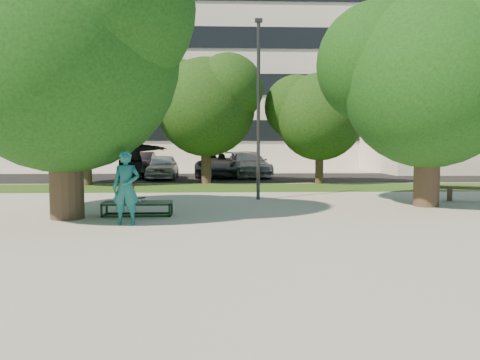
{
  "coord_description": "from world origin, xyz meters",
  "views": [
    {
      "loc": [
        -0.3,
        -10.99,
        1.86
      ],
      "look_at": [
        0.19,
        0.6,
        1.0
      ],
      "focal_mm": 35.0,
      "sensor_mm": 36.0,
      "label": 1
    }
  ],
  "objects_px": {
    "tree_right": "(426,71)",
    "car_grey": "(221,164)",
    "grind_box": "(137,209)",
    "lamppost": "(258,107)",
    "bystander": "(126,188)",
    "car_silver_b": "(247,164)",
    "car_dark": "(139,165)",
    "tree_left": "(60,43)",
    "car_silver_a": "(163,167)"
  },
  "relations": [
    {
      "from": "lamppost",
      "to": "grind_box",
      "type": "relative_size",
      "value": 3.39
    },
    {
      "from": "car_silver_b",
      "to": "car_grey",
      "type": "bearing_deg",
      "value": 164.45
    },
    {
      "from": "tree_right",
      "to": "car_silver_a",
      "type": "height_order",
      "value": "tree_right"
    },
    {
      "from": "grind_box",
      "to": "bystander",
      "type": "distance_m",
      "value": 1.59
    },
    {
      "from": "tree_right",
      "to": "car_silver_b",
      "type": "distance_m",
      "value": 14.42
    },
    {
      "from": "tree_left",
      "to": "car_grey",
      "type": "bearing_deg",
      "value": 75.4
    },
    {
      "from": "lamppost",
      "to": "tree_left",
      "type": "bearing_deg",
      "value": -143.58
    },
    {
      "from": "tree_right",
      "to": "tree_left",
      "type": "bearing_deg",
      "value": -168.97
    },
    {
      "from": "tree_right",
      "to": "car_dark",
      "type": "bearing_deg",
      "value": 129.51
    },
    {
      "from": "lamppost",
      "to": "grind_box",
      "type": "xyz_separation_m",
      "value": [
        -3.5,
        -3.59,
        -2.96
      ]
    },
    {
      "from": "car_grey",
      "to": "tree_right",
      "type": "bearing_deg",
      "value": -58.85
    },
    {
      "from": "car_silver_a",
      "to": "tree_right",
      "type": "bearing_deg",
      "value": -53.52
    },
    {
      "from": "tree_right",
      "to": "lamppost",
      "type": "height_order",
      "value": "tree_right"
    },
    {
      "from": "car_silver_b",
      "to": "car_dark",
      "type": "bearing_deg",
      "value": 170.91
    },
    {
      "from": "grind_box",
      "to": "car_grey",
      "type": "relative_size",
      "value": 0.33
    },
    {
      "from": "grind_box",
      "to": "car_silver_b",
      "type": "xyz_separation_m",
      "value": [
        3.78,
        14.92,
        0.56
      ]
    },
    {
      "from": "lamppost",
      "to": "bystander",
      "type": "height_order",
      "value": "lamppost"
    },
    {
      "from": "car_dark",
      "to": "car_grey",
      "type": "height_order",
      "value": "car_grey"
    },
    {
      "from": "bystander",
      "to": "grind_box",
      "type": "bearing_deg",
      "value": 94.11
    },
    {
      "from": "tree_left",
      "to": "car_silver_a",
      "type": "bearing_deg",
      "value": 86.74
    },
    {
      "from": "car_silver_a",
      "to": "car_dark",
      "type": "distance_m",
      "value": 1.99
    },
    {
      "from": "car_grey",
      "to": "lamppost",
      "type": "bearing_deg",
      "value": -77.29
    },
    {
      "from": "car_grey",
      "to": "car_silver_b",
      "type": "height_order",
      "value": "car_silver_b"
    },
    {
      "from": "car_silver_a",
      "to": "grind_box",
      "type": "bearing_deg",
      "value": -87.59
    },
    {
      "from": "tree_right",
      "to": "car_dark",
      "type": "distance_m",
      "value": 17.48
    },
    {
      "from": "car_silver_b",
      "to": "grind_box",
      "type": "bearing_deg",
      "value": -113.31
    },
    {
      "from": "tree_right",
      "to": "car_silver_b",
      "type": "xyz_separation_m",
      "value": [
        -4.64,
        13.24,
        -3.34
      ]
    },
    {
      "from": "car_silver_a",
      "to": "car_grey",
      "type": "height_order",
      "value": "car_grey"
    },
    {
      "from": "bystander",
      "to": "car_silver_b",
      "type": "xyz_separation_m",
      "value": [
        3.78,
        16.35,
        -0.12
      ]
    },
    {
      "from": "car_grey",
      "to": "tree_left",
      "type": "bearing_deg",
      "value": -98.24
    },
    {
      "from": "bystander",
      "to": "car_silver_a",
      "type": "height_order",
      "value": "bystander"
    },
    {
      "from": "tree_right",
      "to": "car_grey",
      "type": "bearing_deg",
      "value": 114.79
    },
    {
      "from": "car_dark",
      "to": "tree_right",
      "type": "bearing_deg",
      "value": -52.18
    },
    {
      "from": "lamppost",
      "to": "car_silver_b",
      "type": "distance_m",
      "value": 11.58
    },
    {
      "from": "car_silver_b",
      "to": "tree_right",
      "type": "bearing_deg",
      "value": -79.79
    },
    {
      "from": "bystander",
      "to": "car_grey",
      "type": "bearing_deg",
      "value": 86.46
    },
    {
      "from": "tree_right",
      "to": "car_silver_a",
      "type": "distance_m",
      "value": 15.58
    },
    {
      "from": "car_dark",
      "to": "car_grey",
      "type": "distance_m",
      "value": 4.72
    },
    {
      "from": "grind_box",
      "to": "car_silver_b",
      "type": "bearing_deg",
      "value": 75.78
    },
    {
      "from": "car_dark",
      "to": "car_grey",
      "type": "xyz_separation_m",
      "value": [
        4.72,
        0.18,
        0.01
      ]
    },
    {
      "from": "lamppost",
      "to": "car_dark",
      "type": "relative_size",
      "value": 1.35
    },
    {
      "from": "tree_left",
      "to": "grind_box",
      "type": "xyz_separation_m",
      "value": [
        1.79,
        0.31,
        -4.23
      ]
    },
    {
      "from": "tree_right",
      "to": "car_grey",
      "type": "xyz_separation_m",
      "value": [
        -6.2,
        13.41,
        -3.34
      ]
    },
    {
      "from": "tree_right",
      "to": "bystander",
      "type": "bearing_deg",
      "value": -159.71
    },
    {
      "from": "grind_box",
      "to": "lamppost",
      "type": "bearing_deg",
      "value": 45.76
    },
    {
      "from": "tree_right",
      "to": "car_dark",
      "type": "relative_size",
      "value": 1.44
    },
    {
      "from": "car_silver_a",
      "to": "car_grey",
      "type": "distance_m",
      "value": 3.55
    },
    {
      "from": "tree_left",
      "to": "car_dark",
      "type": "xyz_separation_m",
      "value": [
        -0.71,
        15.23,
        -3.68
      ]
    },
    {
      "from": "tree_right",
      "to": "car_grey",
      "type": "relative_size",
      "value": 1.21
    },
    {
      "from": "tree_left",
      "to": "bystander",
      "type": "height_order",
      "value": "tree_left"
    }
  ]
}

